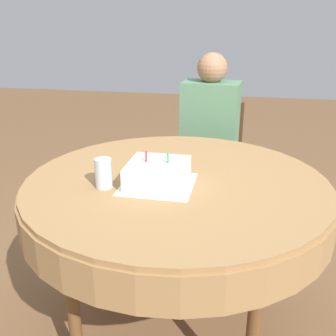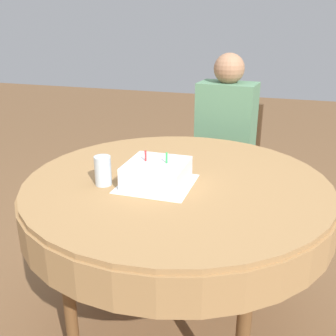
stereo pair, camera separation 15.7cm
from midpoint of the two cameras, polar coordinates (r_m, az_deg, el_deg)
The scene contains 7 objects.
ground_plane at distance 2.02m, azimuth -1.35°, elevation -22.07°, with size 12.00×12.00×0.00m, color brown.
dining_table at distance 1.64m, azimuth -1.55°, elevation -4.49°, with size 1.25×1.25×0.77m.
chair at distance 2.61m, azimuth 4.46°, elevation 0.62°, with size 0.45×0.45×0.87m.
person at distance 2.45m, azimuth 4.16°, elevation 4.98°, with size 0.36×0.33×1.19m.
napkin at distance 1.55m, azimuth -4.37°, elevation -2.40°, with size 0.28×0.28×0.00m.
birthday_cake at distance 1.54m, azimuth -4.42°, elevation -0.86°, with size 0.23×0.23×0.13m.
drinking_glass at distance 1.54m, azimuth -12.26°, elevation -0.80°, with size 0.07×0.07×0.12m.
Camera 1 is at (0.26, -1.46, 1.38)m, focal length 42.00 mm.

